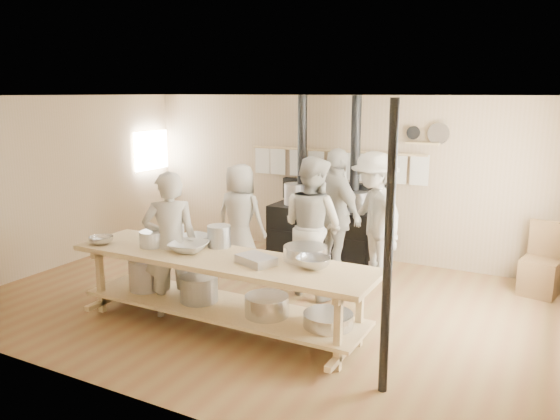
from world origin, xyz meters
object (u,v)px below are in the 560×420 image
at_px(cook_center, 240,217).
at_px(cook_by_window, 374,216).
at_px(chair, 540,274).
at_px(roasting_pan, 256,260).
at_px(cook_left, 313,226).
at_px(prep_table, 220,284).
at_px(cook_far_left, 171,245).
at_px(stove, 326,227).
at_px(cook_right, 336,215).

bearing_deg(cook_center, cook_by_window, -165.86).
relative_size(chair, roasting_pan, 2.38).
height_order(cook_left, chair, cook_left).
height_order(prep_table, cook_far_left, cook_far_left).
distance_m(cook_far_left, cook_center, 1.90).
xyz_separation_m(cook_far_left, cook_by_window, (1.70, 2.40, 0.04)).
xyz_separation_m(prep_table, roasting_pan, (0.51, -0.05, 0.37)).
xyz_separation_m(cook_far_left, cook_left, (1.19, 1.44, 0.04)).
height_order(cook_center, chair, cook_center).
xyz_separation_m(cook_by_window, chair, (2.18, 0.43, -0.63)).
bearing_deg(roasting_pan, stove, 99.41).
relative_size(prep_table, roasting_pan, 8.83).
xyz_separation_m(stove, cook_far_left, (-0.72, -2.98, 0.36)).
bearing_deg(cook_left, cook_far_left, 69.22).
bearing_deg(stove, cook_center, -130.64).
bearing_deg(cook_center, cook_right, -172.39).
bearing_deg(cook_left, cook_right, -76.64).
distance_m(cook_center, chair, 4.23).
height_order(stove, cook_by_window, stove).
bearing_deg(stove, roasting_pan, -80.59).
bearing_deg(cook_by_window, stove, -171.30).
height_order(cook_left, roasting_pan, cook_left).
xyz_separation_m(cook_far_left, cook_right, (1.25, 2.10, 0.07)).
height_order(cook_left, cook_right, cook_right).
relative_size(stove, cook_far_left, 1.48).
relative_size(cook_far_left, cook_center, 1.09).
bearing_deg(prep_table, chair, 42.22).
relative_size(cook_center, chair, 1.66).
relative_size(cook_center, roasting_pan, 3.96).
xyz_separation_m(cook_far_left, roasting_pan, (1.23, -0.10, 0.02)).
distance_m(prep_table, cook_right, 2.25).
bearing_deg(chair, stove, -171.20).
height_order(cook_far_left, cook_by_window, cook_by_window).
bearing_deg(cook_left, prep_table, 91.09).
height_order(stove, roasting_pan, stove).
xyz_separation_m(prep_table, cook_by_window, (0.98, 2.44, 0.40)).
distance_m(cook_right, roasting_pan, 2.20).
xyz_separation_m(stove, roasting_pan, (0.51, -3.07, 0.37)).
xyz_separation_m(prep_table, cook_left, (0.47, 1.48, 0.40)).
xyz_separation_m(cook_right, roasting_pan, (-0.02, -2.20, -0.05)).
distance_m(prep_table, chair, 4.28).
distance_m(prep_table, cook_far_left, 0.80).
bearing_deg(cook_by_window, chair, 50.41).
distance_m(cook_center, cook_right, 1.48).
xyz_separation_m(cook_center, cook_right, (1.46, 0.21, 0.14)).
xyz_separation_m(cook_by_window, roasting_pan, (-0.47, -2.49, -0.03)).
distance_m(cook_left, roasting_pan, 1.54).
distance_m(stove, cook_by_window, 1.21).
bearing_deg(roasting_pan, cook_left, 91.55).
xyz_separation_m(prep_table, cook_right, (0.53, 2.15, 0.43)).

